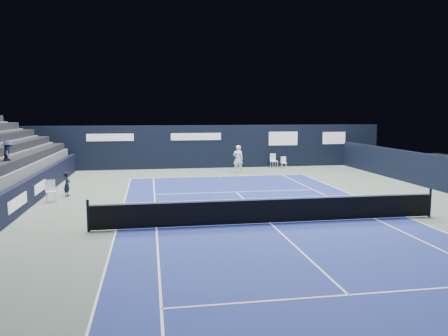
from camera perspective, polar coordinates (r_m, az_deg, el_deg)
The scene contains 12 objects.
ground at distance 18.03m, azimuth 4.34°, elevation -5.66°, with size 48.00×48.00×0.00m, color #546458.
court_surface at distance 16.15m, azimuth 6.06°, elevation -7.20°, with size 10.97×23.77×0.01m, color navy.
enclosure_wall_right at distance 25.90m, azimuth 25.23°, elevation -0.36°, with size 0.30×22.00×1.80m, color black.
folding_chair_back_a at distance 32.23m, azimuth 6.44°, elevation 1.28°, with size 0.54×0.56×1.03m.
folding_chair_back_b at distance 31.95m, azimuth 7.81°, elevation 0.84°, with size 0.38×0.37×0.85m.
line_judge_chair at distance 21.31m, azimuth -21.70°, elevation -2.61°, with size 0.55×0.54×0.98m.
line_judge at distance 22.35m, azimuth -19.82°, elevation -2.00°, with size 0.43×0.28×1.18m, color black.
court_markings at distance 16.15m, azimuth 6.06°, elevation -7.18°, with size 11.03×23.83×0.00m.
tennis_net at distance 16.03m, azimuth 6.09°, elevation -5.45°, with size 12.90×0.10×1.10m.
back_sponsor_wall at distance 31.93m, azimuth -1.91°, elevation 2.83°, with size 26.00×0.63×3.10m.
side_barrier_left at distance 21.93m, azimuth -23.32°, elevation -2.32°, with size 0.33×22.00×1.20m.
tennis_player at distance 29.37m, azimuth 1.85°, elevation 1.21°, with size 0.68×0.84×1.85m.
Camera 1 is at (-4.27, -15.04, 4.03)m, focal length 35.00 mm.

